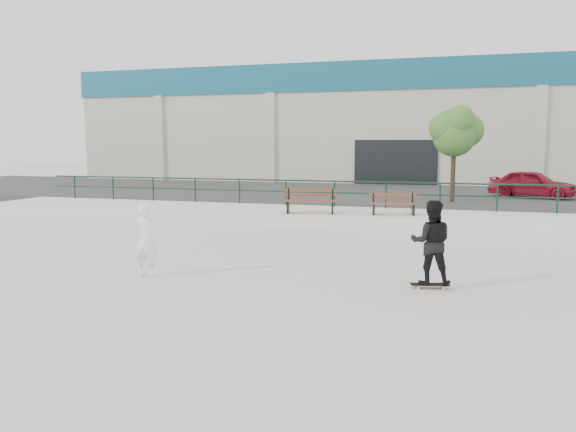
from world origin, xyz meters
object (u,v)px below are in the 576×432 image
(red_car, at_px, (532,184))
(seated_skater, at_px, (146,240))
(bench_left, at_px, (310,201))
(tree, at_px, (455,130))
(skateboard, at_px, (430,285))
(standing_skater, at_px, (431,242))
(bench_right, at_px, (393,204))

(red_car, distance_m, seated_skater, 19.63)
(red_car, bearing_deg, seated_skater, 167.73)
(bench_left, distance_m, tree, 7.88)
(bench_left, height_order, red_car, red_car)
(skateboard, height_order, standing_skater, standing_skater)
(bench_left, distance_m, standing_skater, 8.81)
(tree, height_order, standing_skater, tree)
(standing_skater, bearing_deg, tree, -96.58)
(red_car, distance_m, standing_skater, 16.63)
(bench_left, bearing_deg, skateboard, -71.44)
(red_car, xyz_separation_m, skateboard, (-3.82, -16.19, -1.06))
(standing_skater, bearing_deg, skateboard, 21.51)
(bench_right, bearing_deg, tree, 57.29)
(tree, xyz_separation_m, skateboard, (-0.35, -13.24, -3.44))
(skateboard, bearing_deg, bench_left, 105.01)
(tree, bearing_deg, red_car, 40.35)
(red_car, bearing_deg, skateboard, -175.13)
(bench_right, relative_size, seated_skater, 1.02)
(bench_left, distance_m, seated_skater, 8.49)
(bench_left, bearing_deg, bench_right, -3.06)
(skateboard, bearing_deg, red_car, 61.18)
(seated_skater, bearing_deg, red_car, -120.49)
(bench_right, xyz_separation_m, red_car, (5.43, 8.15, 0.27))
(red_car, xyz_separation_m, seated_skater, (-9.94, -16.93, -0.30))
(bench_left, height_order, standing_skater, standing_skater)
(tree, height_order, seated_skater, tree)
(tree, height_order, skateboard, tree)
(bench_right, bearing_deg, red_car, 44.31)
(red_car, bearing_deg, bench_left, 154.17)
(bench_left, xyz_separation_m, bench_right, (2.86, 0.45, -0.06))
(bench_right, height_order, standing_skater, standing_skater)
(seated_skater, bearing_deg, bench_right, -117.24)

